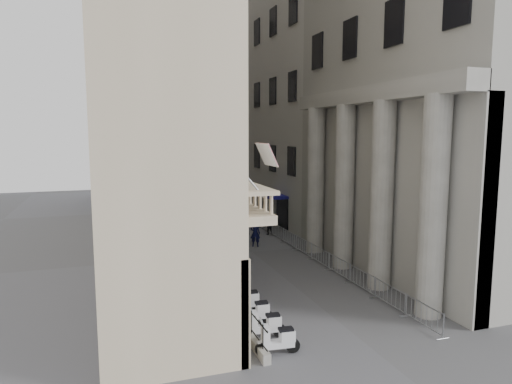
# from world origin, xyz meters

# --- Properties ---
(left_building) EXTENTS (5.00, 36.00, 34.00)m
(left_building) POSITION_xyz_m (-7.50, 22.00, 17.00)
(left_building) COLOR beige
(left_building) RESTS_ON ground
(far_building) EXTENTS (22.00, 10.00, 30.00)m
(far_building) POSITION_xyz_m (0.00, 48.00, 15.00)
(far_building) COLOR #A6A49D
(far_building) RESTS_ON ground
(iron_fence) EXTENTS (0.30, 28.00, 1.40)m
(iron_fence) POSITION_xyz_m (-4.30, 18.00, 0.00)
(iron_fence) COLOR black
(iron_fence) RESTS_ON ground
(blue_awning) EXTENTS (1.60, 3.00, 3.00)m
(blue_awning) POSITION_xyz_m (4.15, 26.00, 0.00)
(blue_awning) COLOR navy
(blue_awning) RESTS_ON ground
(flag) EXTENTS (1.00, 1.40, 8.20)m
(flag) POSITION_xyz_m (-4.00, 5.00, 0.00)
(flag) COLOR #9E0C11
(flag) RESTS_ON ground
(scooter_0) EXTENTS (1.44, 0.68, 1.50)m
(scooter_0) POSITION_xyz_m (-3.62, 4.68, 0.00)
(scooter_0) COLOR silver
(scooter_0) RESTS_ON ground
(scooter_1) EXTENTS (1.44, 0.68, 1.50)m
(scooter_1) POSITION_xyz_m (-3.62, 6.11, 0.00)
(scooter_1) COLOR silver
(scooter_1) RESTS_ON ground
(scooter_2) EXTENTS (1.44, 0.68, 1.50)m
(scooter_2) POSITION_xyz_m (-3.62, 7.53, 0.00)
(scooter_2) COLOR silver
(scooter_2) RESTS_ON ground
(scooter_3) EXTENTS (1.44, 0.68, 1.50)m
(scooter_3) POSITION_xyz_m (-3.62, 8.95, 0.00)
(scooter_3) COLOR silver
(scooter_3) RESTS_ON ground
(scooter_4) EXTENTS (1.44, 0.68, 1.50)m
(scooter_4) POSITION_xyz_m (-3.62, 10.38, 0.00)
(scooter_4) COLOR silver
(scooter_4) RESTS_ON ground
(scooter_5) EXTENTS (1.44, 0.68, 1.50)m
(scooter_5) POSITION_xyz_m (-3.62, 11.80, 0.00)
(scooter_5) COLOR silver
(scooter_5) RESTS_ON ground
(scooter_6) EXTENTS (1.44, 0.68, 1.50)m
(scooter_6) POSITION_xyz_m (-3.62, 13.22, 0.00)
(scooter_6) COLOR silver
(scooter_6) RESTS_ON ground
(scooter_7) EXTENTS (1.44, 0.68, 1.50)m
(scooter_7) POSITION_xyz_m (-3.62, 14.65, 0.00)
(scooter_7) COLOR silver
(scooter_7) RESTS_ON ground
(scooter_8) EXTENTS (1.44, 0.68, 1.50)m
(scooter_8) POSITION_xyz_m (-3.62, 16.07, 0.00)
(scooter_8) COLOR silver
(scooter_8) RESTS_ON ground
(scooter_9) EXTENTS (1.44, 0.68, 1.50)m
(scooter_9) POSITION_xyz_m (-3.62, 17.49, 0.00)
(scooter_9) COLOR silver
(scooter_9) RESTS_ON ground
(scooter_10) EXTENTS (1.44, 0.68, 1.50)m
(scooter_10) POSITION_xyz_m (-3.62, 18.92, 0.00)
(scooter_10) COLOR silver
(scooter_10) RESTS_ON ground
(scooter_11) EXTENTS (1.44, 0.68, 1.50)m
(scooter_11) POSITION_xyz_m (-3.62, 20.34, 0.00)
(scooter_11) COLOR silver
(scooter_11) RESTS_ON ground
(scooter_12) EXTENTS (1.44, 0.68, 1.50)m
(scooter_12) POSITION_xyz_m (-3.62, 21.77, 0.00)
(scooter_12) COLOR silver
(scooter_12) RESTS_ON ground
(scooter_13) EXTENTS (1.44, 0.68, 1.50)m
(scooter_13) POSITION_xyz_m (-3.62, 23.19, 0.00)
(scooter_13) COLOR silver
(scooter_13) RESTS_ON ground
(barrier_0) EXTENTS (0.60, 2.40, 1.10)m
(barrier_0) POSITION_xyz_m (3.17, 4.95, 0.00)
(barrier_0) COLOR #999CA0
(barrier_0) RESTS_ON ground
(barrier_1) EXTENTS (0.60, 2.40, 1.10)m
(barrier_1) POSITION_xyz_m (3.17, 7.45, 0.00)
(barrier_1) COLOR #999CA0
(barrier_1) RESTS_ON ground
(barrier_2) EXTENTS (0.60, 2.40, 1.10)m
(barrier_2) POSITION_xyz_m (3.17, 9.95, 0.00)
(barrier_2) COLOR #999CA0
(barrier_2) RESTS_ON ground
(barrier_3) EXTENTS (0.60, 2.40, 1.10)m
(barrier_3) POSITION_xyz_m (3.17, 12.45, 0.00)
(barrier_3) COLOR #999CA0
(barrier_3) RESTS_ON ground
(barrier_4) EXTENTS (0.60, 2.40, 1.10)m
(barrier_4) POSITION_xyz_m (3.17, 14.95, 0.00)
(barrier_4) COLOR #999CA0
(barrier_4) RESTS_ON ground
(barrier_5) EXTENTS (0.60, 2.40, 1.10)m
(barrier_5) POSITION_xyz_m (3.17, 17.45, 0.00)
(barrier_5) COLOR #999CA0
(barrier_5) RESTS_ON ground
(barrier_6) EXTENTS (0.60, 2.40, 1.10)m
(barrier_6) POSITION_xyz_m (3.17, 19.95, 0.00)
(barrier_6) COLOR #999CA0
(barrier_6) RESTS_ON ground
(barrier_7) EXTENTS (0.60, 2.40, 1.10)m
(barrier_7) POSITION_xyz_m (3.17, 22.45, 0.00)
(barrier_7) COLOR #999CA0
(barrier_7) RESTS_ON ground
(barrier_8) EXTENTS (0.60, 2.40, 1.10)m
(barrier_8) POSITION_xyz_m (3.17, 24.95, 0.00)
(barrier_8) COLOR #999CA0
(barrier_8) RESTS_ON ground
(barrier_9) EXTENTS (0.60, 2.40, 1.10)m
(barrier_9) POSITION_xyz_m (3.17, 27.45, 0.00)
(barrier_9) COLOR #999CA0
(barrier_9) RESTS_ON ground
(security_tent) EXTENTS (4.33, 4.33, 3.51)m
(security_tent) POSITION_xyz_m (-3.60, 27.58, 2.94)
(security_tent) COLOR silver
(security_tent) RESTS_ON ground
(street_lamp) EXTENTS (2.38, 0.23, 7.27)m
(street_lamp) POSITION_xyz_m (-2.24, 23.93, 4.29)
(street_lamp) COLOR #92959A
(street_lamp) RESTS_ON ground
(info_kiosk) EXTENTS (0.37, 0.90, 1.85)m
(info_kiosk) POSITION_xyz_m (-4.19, 21.89, 0.93)
(info_kiosk) COLOR black
(info_kiosk) RESTS_ON ground
(pedestrian_a) EXTENTS (0.85, 0.71, 1.98)m
(pedestrian_a) POSITION_xyz_m (0.70, 20.61, 0.99)
(pedestrian_a) COLOR black
(pedestrian_a) RESTS_ON ground
(pedestrian_b) EXTENTS (0.81, 0.67, 1.52)m
(pedestrian_b) POSITION_xyz_m (2.99, 24.05, 0.76)
(pedestrian_b) COLOR black
(pedestrian_b) RESTS_ON ground
(pedestrian_c) EXTENTS (0.99, 0.89, 1.70)m
(pedestrian_c) POSITION_xyz_m (-1.68, 33.59, 0.85)
(pedestrian_c) COLOR black
(pedestrian_c) RESTS_ON ground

